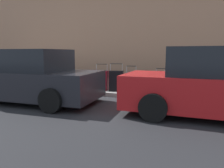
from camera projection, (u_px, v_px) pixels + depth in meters
The scene contains 17 objects.
ground_plane at pixel (98, 96), 7.58m from camera, with size 40.00×40.00×0.00m, color black.
sidewalk_curb at pixel (118, 84), 9.92m from camera, with size 18.00×5.00×0.14m, color gray.
suitcase_black_0 at pixel (219, 85), 6.76m from camera, with size 0.37×0.24×1.05m.
suitcase_maroon_1 at pixel (204, 85), 6.93m from camera, with size 0.37×0.27×1.00m.
suitcase_olive_2 at pixel (189, 87), 6.98m from camera, with size 0.37×0.27×0.80m.
suitcase_red_3 at pixel (174, 84), 7.10m from camera, with size 0.40×0.23×0.79m.
suitcase_navy_4 at pixel (160, 84), 7.33m from camera, with size 0.37×0.22×0.87m.
suitcase_silver_5 at pixel (146, 85), 7.49m from camera, with size 0.47×0.27×0.60m.
suitcase_teal_6 at pixel (131, 83), 7.63m from camera, with size 0.40×0.23×0.93m.
suitcase_black_7 at pixel (116, 81), 7.73m from camera, with size 0.51×0.24×1.01m.
suitcase_maroon_8 at pixel (102, 80), 7.97m from camera, with size 0.50×0.26×0.99m.
suitcase_olive_9 at pixel (88, 81), 8.15m from camera, with size 0.51×0.29×0.69m.
suitcase_red_10 at pixel (74, 82), 8.26m from camera, with size 0.44×0.28×0.75m.
fire_hydrant at pixel (60, 77), 8.52m from camera, with size 0.39×0.21×0.79m.
bollard_post at pixel (45, 76), 8.54m from camera, with size 0.15×0.15×0.91m, color brown.
parked_car_red_0 at pixel (220, 85), 5.00m from camera, with size 4.56×2.11×1.66m.
parked_car_charcoal_1 at pixel (30, 78), 6.64m from camera, with size 4.33×2.05×1.62m.
Camera 1 is at (-2.80, 6.91, 1.52)m, focal length 34.36 mm.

